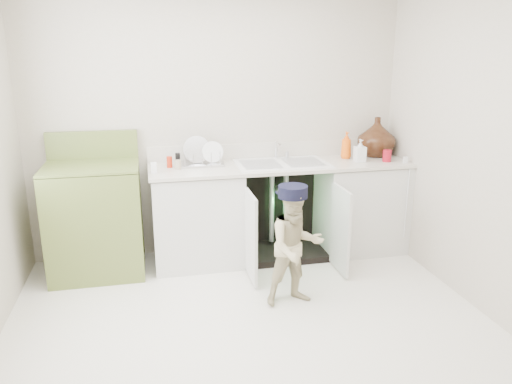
# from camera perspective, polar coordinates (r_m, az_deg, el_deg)

# --- Properties ---
(ground) EXTENTS (3.50, 3.50, 0.00)m
(ground) POSITION_cam_1_polar(r_m,az_deg,el_deg) (3.75, -0.57, -14.85)
(ground) COLOR silver
(ground) RESTS_ON ground
(room_shell) EXTENTS (6.00, 5.50, 1.26)m
(room_shell) POSITION_cam_1_polar(r_m,az_deg,el_deg) (3.29, -0.63, 4.16)
(room_shell) COLOR beige
(room_shell) RESTS_ON ground
(counter_run) EXTENTS (2.44, 1.02, 1.28)m
(counter_run) POSITION_cam_1_polar(r_m,az_deg,el_deg) (4.77, 3.46, -1.55)
(counter_run) COLOR silver
(counter_run) RESTS_ON ground
(avocado_stove) EXTENTS (0.79, 0.65, 1.22)m
(avocado_stove) POSITION_cam_1_polar(r_m,az_deg,el_deg) (4.59, -17.86, -2.82)
(avocado_stove) COLOR olive
(avocado_stove) RESTS_ON ground
(repair_worker) EXTENTS (0.49, 0.82, 0.95)m
(repair_worker) POSITION_cam_1_polar(r_m,az_deg,el_deg) (3.85, 4.55, -6.09)
(repair_worker) COLOR #C5B78D
(repair_worker) RESTS_ON ground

